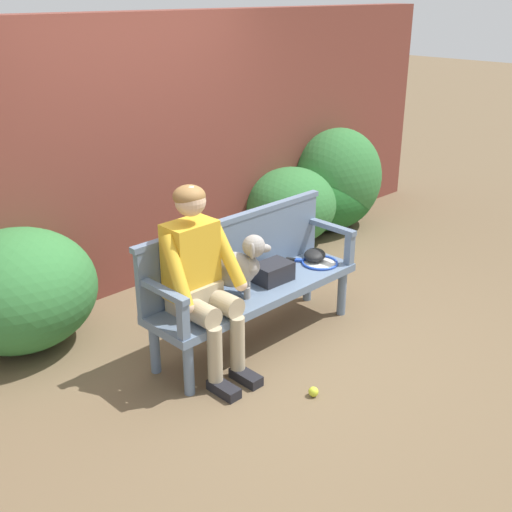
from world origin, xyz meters
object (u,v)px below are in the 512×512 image
at_px(sports_bag, 272,272).
at_px(tennis_ball, 313,392).
at_px(garden_bench, 256,295).
at_px(baseball_glove, 315,255).
at_px(tennis_racket, 316,262).
at_px(dog_on_bench, 239,266).
at_px(person_seated, 199,275).

height_order(sports_bag, tennis_ball, sports_bag).
relative_size(garden_bench, baseball_glove, 7.90).
bearing_deg(baseball_glove, tennis_racket, -155.90).
xyz_separation_m(dog_on_bench, tennis_ball, (-0.07, -0.77, -0.63)).
bearing_deg(tennis_ball, baseball_glove, 40.89).
distance_m(sports_bag, tennis_ball, 1.00).
bearing_deg(tennis_racket, baseball_glove, 54.00).
xyz_separation_m(tennis_racket, tennis_ball, (-0.89, -0.75, -0.41)).
relative_size(garden_bench, tennis_racket, 3.10).
relative_size(person_seated, sports_bag, 4.67).
bearing_deg(sports_bag, tennis_ball, -117.94).
xyz_separation_m(baseball_glove, tennis_ball, (-0.93, -0.80, -0.45)).
height_order(garden_bench, dog_on_bench, dog_on_bench).
relative_size(person_seated, tennis_racket, 2.33).
relative_size(tennis_racket, tennis_ball, 8.49).
height_order(garden_bench, tennis_ball, garden_bench).
height_order(baseball_glove, sports_bag, sports_bag).
bearing_deg(garden_bench, dog_on_bench, 178.41).
distance_m(dog_on_bench, tennis_ball, 1.00).
bearing_deg(sports_bag, garden_bench, -178.91).
distance_m(garden_bench, tennis_ball, 0.88).
bearing_deg(tennis_ball, tennis_racket, 40.21).
distance_m(dog_on_bench, tennis_racket, 0.85).
height_order(person_seated, tennis_ball, person_seated).
distance_m(garden_bench, baseball_glove, 0.70).
bearing_deg(baseball_glove, garden_bench, 152.74).
bearing_deg(tennis_ball, garden_bench, 72.93).
distance_m(garden_bench, dog_on_bench, 0.33).
distance_m(garden_bench, person_seated, 0.63).
height_order(garden_bench, person_seated, person_seated).
relative_size(garden_bench, tennis_ball, 26.33).
distance_m(baseball_glove, sports_bag, 0.52).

